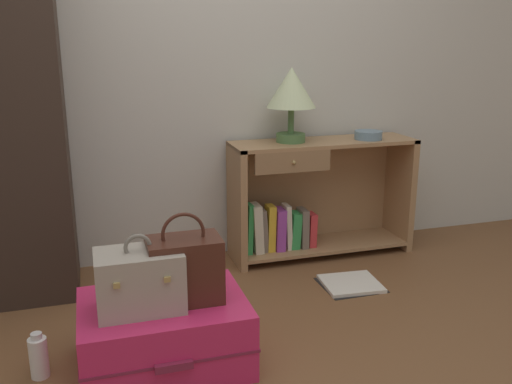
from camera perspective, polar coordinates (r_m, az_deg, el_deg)
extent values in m
cube|color=beige|center=(3.30, -6.56, 15.48)|extent=(6.40, 0.10, 2.60)
cube|color=#A37A51|center=(3.24, -1.99, -1.39)|extent=(0.04, 0.32, 0.71)
cube|color=#A37A51|center=(3.66, 14.51, 0.08)|extent=(0.04, 0.32, 0.71)
cube|color=#A37A51|center=(3.33, 6.95, 5.07)|extent=(1.12, 0.32, 0.02)
cube|color=#A37A51|center=(3.51, 6.61, -5.33)|extent=(1.04, 0.32, 0.02)
cube|color=#A37A51|center=(3.55, 5.76, 0.05)|extent=(1.04, 0.01, 0.69)
cube|color=#8F6B47|center=(3.12, 3.80, 3.10)|extent=(0.45, 0.02, 0.12)
sphere|color=#9E844C|center=(3.10, 3.90, 3.04)|extent=(0.02, 0.02, 0.02)
cube|color=green|center=(3.28, -0.75, -3.77)|extent=(0.04, 0.10, 0.30)
cube|color=beige|center=(3.29, 0.02, -3.73)|extent=(0.07, 0.13, 0.30)
cube|color=#726659|center=(3.31, 0.77, -3.93)|extent=(0.05, 0.09, 0.26)
cube|color=gold|center=(3.32, 1.46, -3.71)|extent=(0.05, 0.10, 0.28)
cube|color=purple|center=(3.34, 2.36, -3.82)|extent=(0.06, 0.12, 0.26)
cube|color=beige|center=(3.35, 3.20, -3.56)|extent=(0.04, 0.10, 0.28)
cube|color=green|center=(3.38, 3.95, -3.91)|extent=(0.07, 0.11, 0.22)
cube|color=#726659|center=(3.39, 4.79, -3.68)|extent=(0.05, 0.12, 0.24)
cube|color=red|center=(3.42, 5.64, -3.84)|extent=(0.05, 0.10, 0.21)
cylinder|color=#4C7542|center=(3.27, 3.58, 5.59)|extent=(0.17, 0.17, 0.05)
cylinder|color=#4C7542|center=(3.25, 3.61, 7.34)|extent=(0.04, 0.04, 0.15)
cone|color=beige|center=(3.23, 3.66, 10.67)|extent=(0.29, 0.29, 0.23)
cylinder|color=slate|center=(3.42, 11.45, 5.75)|extent=(0.17, 0.17, 0.05)
cube|color=#DB2860|center=(2.35, -9.40, -14.09)|extent=(0.66, 0.48, 0.28)
cube|color=maroon|center=(2.35, -9.40, -14.09)|extent=(0.67, 0.49, 0.01)
cube|color=maroon|center=(2.14, -8.41, -17.33)|extent=(0.14, 0.02, 0.03)
cube|color=#A89E8E|center=(2.20, -11.85, -8.91)|extent=(0.33, 0.21, 0.24)
torus|color=slate|center=(2.14, -12.05, -5.57)|extent=(0.11, 0.02, 0.11)
cube|color=tan|center=(2.07, -14.12, -9.30)|extent=(0.02, 0.01, 0.02)
cube|color=tan|center=(2.09, -9.10, -8.85)|extent=(0.02, 0.01, 0.02)
cube|color=#472319|center=(2.23, -7.35, -7.94)|extent=(0.29, 0.18, 0.26)
torus|color=#472319|center=(2.18, -7.48, -4.28)|extent=(0.17, 0.01, 0.17)
cylinder|color=white|center=(2.43, -21.41, -15.56)|extent=(0.07, 0.07, 0.17)
cylinder|color=silver|center=(2.38, -21.63, -13.59)|extent=(0.04, 0.04, 0.02)
cube|color=white|center=(3.09, 9.71, -9.26)|extent=(0.32, 0.29, 0.02)
cube|color=black|center=(3.10, 9.70, -9.39)|extent=(0.32, 0.29, 0.01)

